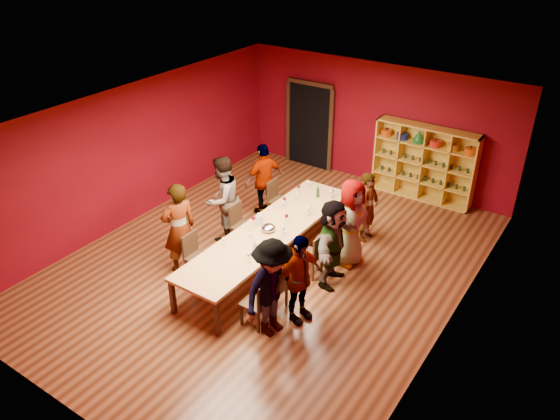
{
  "coord_description": "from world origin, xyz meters",
  "views": [
    {
      "loc": [
        5.14,
        -7.24,
        6.14
      ],
      "look_at": [
        0.13,
        0.16,
        1.15
      ],
      "focal_mm": 35.0,
      "sensor_mm": 36.0,
      "label": 1
    }
  ],
  "objects_px": {
    "tasting_table": "(270,232)",
    "person_right_3": "(351,223)",
    "person_right_2": "(333,243)",
    "chair_person_right_3": "(334,235)",
    "person_left_2": "(222,199)",
    "chair_person_right_0": "(259,301)",
    "person_right_1": "(299,279)",
    "shelving_unit": "(425,159)",
    "person_left_1": "(179,228)",
    "spittoon_bowl": "(268,228)",
    "person_right_0": "(272,288)",
    "person_left_4": "(264,180)",
    "chair_person_right_4": "(357,214)",
    "chair_person_left_2": "(240,222)",
    "person_right_4": "(368,207)",
    "chair_person_left_4": "(277,197)",
    "wine_bottle": "(318,192)",
    "chair_person_right_2": "(314,253)",
    "chair_person_right_1": "(277,286)",
    "chair_person_left_1": "(195,253)"
  },
  "relations": [
    {
      "from": "chair_person_right_1",
      "to": "person_right_2",
      "type": "distance_m",
      "value": 1.33
    },
    {
      "from": "shelving_unit",
      "to": "person_right_4",
      "type": "height_order",
      "value": "shelving_unit"
    },
    {
      "from": "shelving_unit",
      "to": "person_right_3",
      "type": "distance_m",
      "value": 3.42
    },
    {
      "from": "person_right_0",
      "to": "person_right_2",
      "type": "xyz_separation_m",
      "value": [
        0.12,
        1.72,
        -0.02
      ]
    },
    {
      "from": "person_right_4",
      "to": "person_left_1",
      "type": "bearing_deg",
      "value": 141.8
    },
    {
      "from": "chair_person_left_1",
      "to": "chair_person_left_4",
      "type": "height_order",
      "value": "same"
    },
    {
      "from": "shelving_unit",
      "to": "chair_person_right_4",
      "type": "xyz_separation_m",
      "value": [
        -0.49,
        -2.44,
        -0.49
      ]
    },
    {
      "from": "wine_bottle",
      "to": "chair_person_right_3",
      "type": "bearing_deg",
      "value": -42.78
    },
    {
      "from": "person_right_0",
      "to": "person_right_3",
      "type": "relative_size",
      "value": 0.99
    },
    {
      "from": "tasting_table",
      "to": "person_left_2",
      "type": "relative_size",
      "value": 2.47
    },
    {
      "from": "chair_person_left_2",
      "to": "person_right_4",
      "type": "distance_m",
      "value": 2.65
    },
    {
      "from": "person_left_1",
      "to": "spittoon_bowl",
      "type": "height_order",
      "value": "person_left_1"
    },
    {
      "from": "chair_person_right_2",
      "to": "person_left_2",
      "type": "bearing_deg",
      "value": 177.09
    },
    {
      "from": "tasting_table",
      "to": "person_right_3",
      "type": "height_order",
      "value": "person_right_3"
    },
    {
      "from": "person_left_2",
      "to": "chair_person_right_0",
      "type": "distance_m",
      "value": 2.94
    },
    {
      "from": "person_right_0",
      "to": "person_right_4",
      "type": "distance_m",
      "value": 3.47
    },
    {
      "from": "person_left_1",
      "to": "person_left_2",
      "type": "xyz_separation_m",
      "value": [
        -0.09,
        1.37,
        -0.01
      ]
    },
    {
      "from": "person_left_2",
      "to": "chair_person_right_1",
      "type": "height_order",
      "value": "person_left_2"
    },
    {
      "from": "shelving_unit",
      "to": "person_right_3",
      "type": "xyz_separation_m",
      "value": [
        -0.14,
        -3.42,
        -0.1
      ]
    },
    {
      "from": "chair_person_left_4",
      "to": "chair_person_right_4",
      "type": "relative_size",
      "value": 1.0
    },
    {
      "from": "chair_person_left_2",
      "to": "chair_person_right_3",
      "type": "relative_size",
      "value": 1.0
    },
    {
      "from": "person_right_1",
      "to": "shelving_unit",
      "type": "bearing_deg",
      "value": 14.07
    },
    {
      "from": "chair_person_right_0",
      "to": "chair_person_right_4",
      "type": "height_order",
      "value": "same"
    },
    {
      "from": "tasting_table",
      "to": "person_right_0",
      "type": "height_order",
      "value": "person_right_0"
    },
    {
      "from": "person_left_2",
      "to": "person_right_2",
      "type": "xyz_separation_m",
      "value": [
        2.64,
        -0.11,
        -0.06
      ]
    },
    {
      "from": "chair_person_right_1",
      "to": "chair_person_left_2",
      "type": "bearing_deg",
      "value": 143.75
    },
    {
      "from": "chair_person_right_0",
      "to": "chair_person_right_3",
      "type": "distance_m",
      "value": 2.49
    },
    {
      "from": "chair_person_left_2",
      "to": "person_right_3",
      "type": "height_order",
      "value": "person_right_3"
    },
    {
      "from": "tasting_table",
      "to": "shelving_unit",
      "type": "distance_m",
      "value": 4.55
    },
    {
      "from": "tasting_table",
      "to": "wine_bottle",
      "type": "distance_m",
      "value": 1.68
    },
    {
      "from": "person_left_1",
      "to": "person_left_4",
      "type": "distance_m",
      "value": 2.69
    },
    {
      "from": "person_right_1",
      "to": "person_left_2",
      "type": "bearing_deg",
      "value": 78.25
    },
    {
      "from": "tasting_table",
      "to": "person_left_4",
      "type": "relative_size",
      "value": 2.68
    },
    {
      "from": "chair_person_right_3",
      "to": "person_right_2",
      "type": "bearing_deg",
      "value": -63.47
    },
    {
      "from": "person_left_1",
      "to": "chair_person_left_4",
      "type": "bearing_deg",
      "value": -164.07
    },
    {
      "from": "person_right_0",
      "to": "spittoon_bowl",
      "type": "relative_size",
      "value": 6.39
    },
    {
      "from": "person_left_4",
      "to": "person_left_2",
      "type": "bearing_deg",
      "value": 16.65
    },
    {
      "from": "person_left_1",
      "to": "tasting_table",
      "type": "bearing_deg",
      "value": 155.0
    },
    {
      "from": "chair_person_right_0",
      "to": "chair_person_right_3",
      "type": "height_order",
      "value": "same"
    },
    {
      "from": "person_right_2",
      "to": "chair_person_right_3",
      "type": "bearing_deg",
      "value": 19.46
    },
    {
      "from": "chair_person_right_2",
      "to": "chair_person_left_2",
      "type": "bearing_deg",
      "value": 176.39
    },
    {
      "from": "chair_person_right_0",
      "to": "person_right_2",
      "type": "distance_m",
      "value": 1.8
    },
    {
      "from": "wine_bottle",
      "to": "person_right_4",
      "type": "bearing_deg",
      "value": 10.66
    },
    {
      "from": "shelving_unit",
      "to": "chair_person_left_4",
      "type": "xyz_separation_m",
      "value": [
        -2.31,
        -2.75,
        -0.49
      ]
    },
    {
      "from": "person_left_1",
      "to": "person_right_2",
      "type": "distance_m",
      "value": 2.84
    },
    {
      "from": "shelving_unit",
      "to": "chair_person_left_4",
      "type": "relative_size",
      "value": 2.7
    },
    {
      "from": "chair_person_left_2",
      "to": "chair_person_right_1",
      "type": "distance_m",
      "value": 2.26
    },
    {
      "from": "wine_bottle",
      "to": "chair_person_right_2",
      "type": "bearing_deg",
      "value": -61.5
    },
    {
      "from": "tasting_table",
      "to": "chair_person_left_4",
      "type": "height_order",
      "value": "chair_person_left_4"
    },
    {
      "from": "person_left_1",
      "to": "person_right_2",
      "type": "relative_size",
      "value": 1.08
    }
  ]
}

